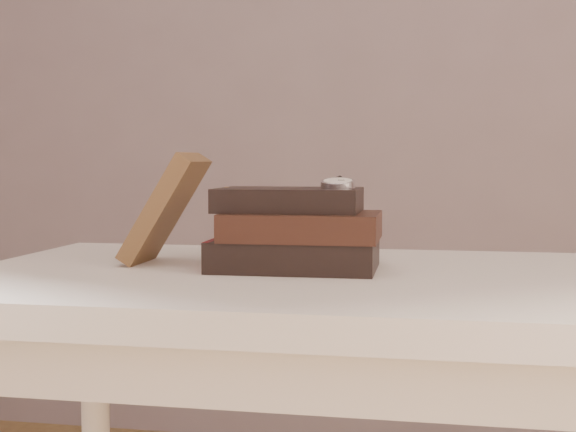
# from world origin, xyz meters

# --- Properties ---
(back_wall) EXTENTS (3.50, 0.02, 2.70)m
(back_wall) POSITION_xyz_m (0.00, 1.75, 1.35)
(back_wall) COLOR gray
(back_wall) RESTS_ON ground
(table) EXTENTS (1.00, 0.60, 0.75)m
(table) POSITION_xyz_m (0.00, 0.35, 0.66)
(table) COLOR silver
(table) RESTS_ON ground
(book_stack) EXTENTS (0.24, 0.16, 0.11)m
(book_stack) POSITION_xyz_m (-0.04, 0.37, 0.80)
(book_stack) COLOR black
(book_stack) RESTS_ON table
(journal) EXTENTS (0.12, 0.11, 0.16)m
(journal) POSITION_xyz_m (-0.24, 0.40, 0.83)
(journal) COLOR #452E1A
(journal) RESTS_ON table
(pocket_watch) EXTENTS (0.05, 0.15, 0.02)m
(pocket_watch) POSITION_xyz_m (0.02, 0.37, 0.87)
(pocket_watch) COLOR silver
(pocket_watch) RESTS_ON book_stack
(eyeglasses) EXTENTS (0.10, 0.11, 0.05)m
(eyeglasses) POSITION_xyz_m (-0.12, 0.45, 0.82)
(eyeglasses) COLOR silver
(eyeglasses) RESTS_ON book_stack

